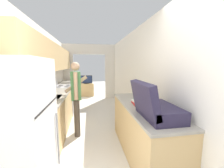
# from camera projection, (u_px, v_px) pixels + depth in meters

# --- Properties ---
(wall_left) EXTENTS (0.38, 7.85, 2.50)m
(wall_left) POSITION_uv_depth(u_px,v_px,m) (43.00, 69.00, 3.24)
(wall_left) COLOR white
(wall_left) RESTS_ON ground_plane
(wall_right) EXTENTS (0.06, 7.85, 2.50)m
(wall_right) POSITION_uv_depth(u_px,v_px,m) (142.00, 79.00, 3.21)
(wall_right) COLOR white
(wall_right) RESTS_ON ground_plane
(wall_far_with_doorway) EXTENTS (2.73, 0.06, 2.50)m
(wall_far_with_doorway) POSITION_uv_depth(u_px,v_px,m) (90.00, 68.00, 6.27)
(wall_far_with_doorway) COLOR white
(wall_far_with_doorway) RESTS_ON ground_plane
(counter_left) EXTENTS (0.62, 4.45, 0.90)m
(counter_left) POSITION_uv_depth(u_px,v_px,m) (60.00, 106.00, 3.82)
(counter_left) COLOR tan
(counter_left) RESTS_ON ground_plane
(counter_right) EXTENTS (0.62, 1.96, 0.90)m
(counter_right) POSITION_uv_depth(u_px,v_px,m) (142.00, 130.00, 2.42)
(counter_right) COLOR tan
(counter_right) RESTS_ON ground_plane
(refrigerator) EXTENTS (0.75, 0.73, 1.66)m
(refrigerator) POSITION_uv_depth(u_px,v_px,m) (12.00, 142.00, 1.36)
(refrigerator) COLOR white
(refrigerator) RESTS_ON ground_plane
(range_oven) EXTENTS (0.66, 0.78, 1.04)m
(range_oven) POSITION_uv_depth(u_px,v_px,m) (64.00, 99.00, 4.51)
(range_oven) COLOR #B7B7BC
(range_oven) RESTS_ON ground_plane
(person) EXTENTS (0.53, 0.39, 1.65)m
(person) POSITION_uv_depth(u_px,v_px,m) (76.00, 97.00, 3.04)
(person) COLOR #4C4238
(person) RESTS_ON ground_plane
(suitcase) EXTENTS (0.51, 0.67, 0.48)m
(suitcase) POSITION_uv_depth(u_px,v_px,m) (154.00, 107.00, 1.78)
(suitcase) COLOR #231E38
(suitcase) RESTS_ON counter_right
(book_stack) EXTENTS (0.26, 0.33, 0.12)m
(book_stack) POSITION_uv_depth(u_px,v_px,m) (140.00, 101.00, 2.41)
(book_stack) COLOR red
(book_stack) RESTS_ON counter_right
(tv_cabinet) EXTENTS (0.74, 0.42, 0.64)m
(tv_cabinet) POSITION_uv_depth(u_px,v_px,m) (87.00, 90.00, 7.04)
(tv_cabinet) COLOR tan
(tv_cabinet) RESTS_ON ground_plane
(television) EXTENTS (0.60, 0.16, 0.41)m
(television) POSITION_uv_depth(u_px,v_px,m) (86.00, 80.00, 6.92)
(television) COLOR black
(television) RESTS_ON tv_cabinet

